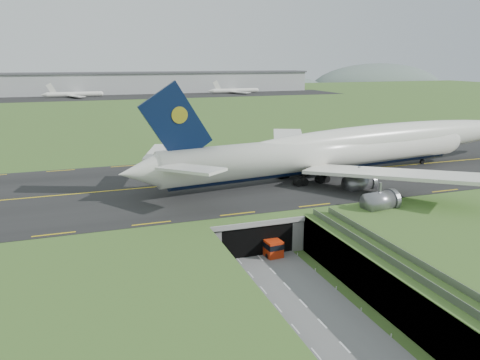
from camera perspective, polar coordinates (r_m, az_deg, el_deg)
name	(u,v)px	position (r m, az deg, el deg)	size (l,w,h in m)	color
ground	(278,278)	(69.00, 4.66, -11.84)	(900.00, 900.00, 0.00)	#406026
airfield_deck	(278,259)	(67.73, 4.71, -9.56)	(800.00, 800.00, 6.00)	gray
trench_road	(301,302)	(62.97, 7.49, -14.56)	(12.00, 75.00, 0.20)	slate
taxiway	(214,182)	(96.11, -3.19, -0.27)	(800.00, 44.00, 0.18)	black
tunnel_portal	(240,220)	(82.06, 0.00, -4.87)	(17.00, 22.30, 6.00)	gray
guideway	(439,293)	(57.92, 23.07, -12.59)	(3.00, 53.00, 7.05)	#A8A8A3
jumbo_jet	(353,148)	(104.68, 13.61, 3.80)	(104.45, 64.93, 21.66)	white
shuttle_tram	(267,244)	(76.63, 3.35, -7.79)	(3.13, 6.91, 2.76)	red
cargo_terminal	(111,83)	(357.10, -15.40, 11.34)	(320.00, 67.00, 15.60)	#B2B2B2
distant_hills	(167,94)	(495.82, -8.84, 10.35)	(700.00, 91.00, 60.00)	#55675F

